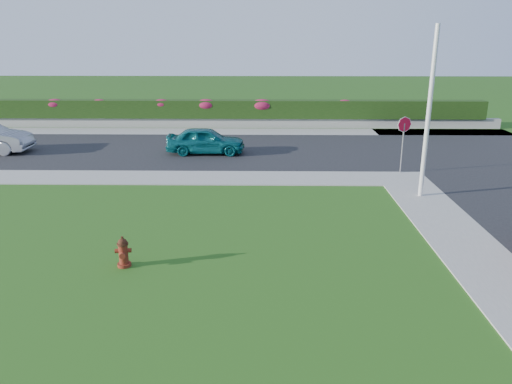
{
  "coord_description": "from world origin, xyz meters",
  "views": [
    {
      "loc": [
        1.33,
        -10.56,
        5.67
      ],
      "look_at": [
        1.1,
        4.37,
        0.9
      ],
      "focal_mm": 35.0,
      "sensor_mm": 36.0,
      "label": 1
    }
  ],
  "objects_px": {
    "fire_hydrant": "(123,252)",
    "sedan_teal": "(206,140)",
    "utility_pole": "(429,114)",
    "stop_sign": "(404,132)"
  },
  "relations": [
    {
      "from": "stop_sign",
      "to": "utility_pole",
      "type": "bearing_deg",
      "value": -88.86
    },
    {
      "from": "fire_hydrant",
      "to": "sedan_teal",
      "type": "relative_size",
      "value": 0.21
    },
    {
      "from": "utility_pole",
      "to": "stop_sign",
      "type": "relative_size",
      "value": 2.48
    },
    {
      "from": "fire_hydrant",
      "to": "stop_sign",
      "type": "xyz_separation_m",
      "value": [
        9.34,
        9.0,
        1.39
      ]
    },
    {
      "from": "sedan_teal",
      "to": "utility_pole",
      "type": "xyz_separation_m",
      "value": [
        8.52,
        -6.52,
        2.3
      ]
    },
    {
      "from": "sedan_teal",
      "to": "stop_sign",
      "type": "xyz_separation_m",
      "value": [
        8.62,
        -3.35,
        1.09
      ]
    },
    {
      "from": "sedan_teal",
      "to": "utility_pole",
      "type": "distance_m",
      "value": 10.97
    },
    {
      "from": "sedan_teal",
      "to": "utility_pole",
      "type": "relative_size",
      "value": 0.63
    },
    {
      "from": "utility_pole",
      "to": "fire_hydrant",
      "type": "bearing_deg",
      "value": -147.72
    },
    {
      "from": "sedan_teal",
      "to": "fire_hydrant",
      "type": "bearing_deg",
      "value": 176.38
    }
  ]
}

